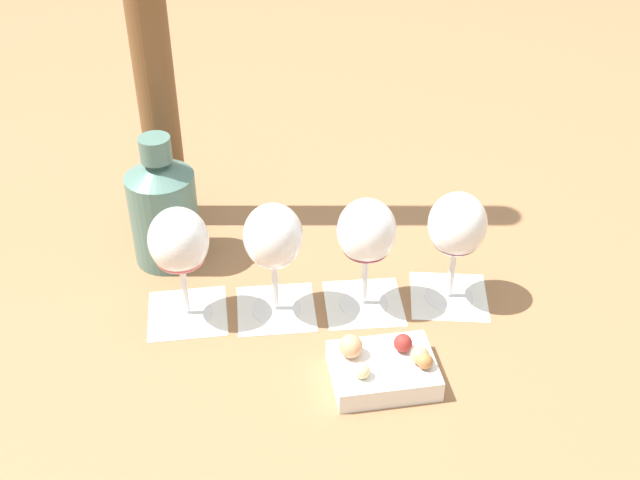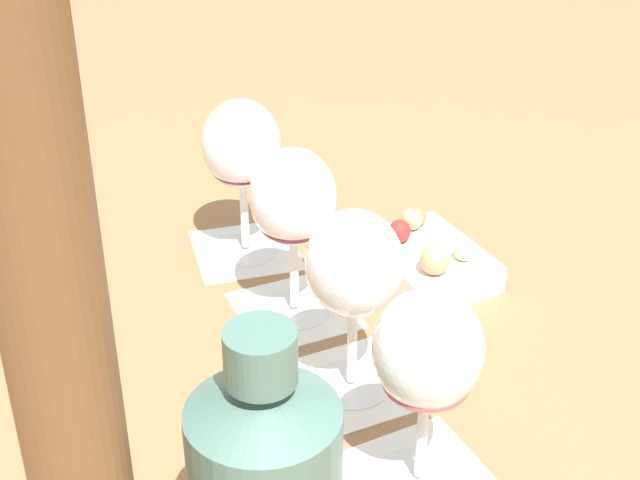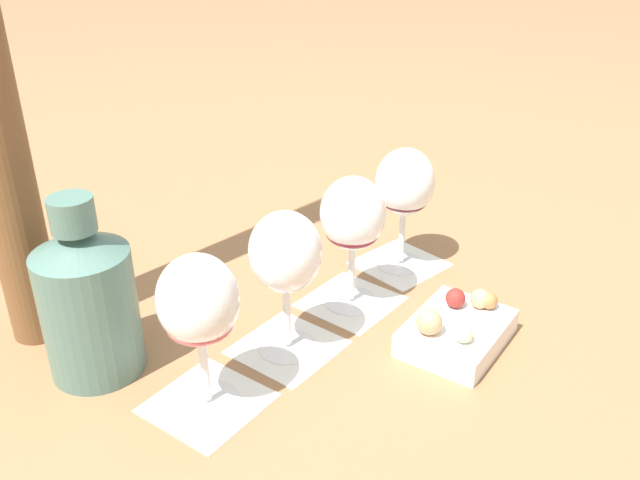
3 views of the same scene
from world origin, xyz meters
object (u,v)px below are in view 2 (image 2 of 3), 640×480
object	(u,v)px
wine_glass_3	(242,152)
ceramic_vase	(265,477)
wine_glass_0	(427,359)
wine_glass_1	(354,273)
snack_dish	(427,259)
wine_glass_2	(293,205)

from	to	relation	value
wine_glass_3	ceramic_vase	world-z (taller)	ceramic_vase
wine_glass_0	ceramic_vase	bearing A→B (deg)	126.95
wine_glass_0	wine_glass_3	world-z (taller)	same
wine_glass_1	ceramic_vase	distance (m)	0.22
wine_glass_0	snack_dish	world-z (taller)	wine_glass_0
wine_glass_0	snack_dish	bearing A→B (deg)	-7.23
wine_glass_1	ceramic_vase	size ratio (longest dim) A/B	0.83
wine_glass_1	ceramic_vase	world-z (taller)	ceramic_vase
wine_glass_3	snack_dish	size ratio (longest dim) A/B	1.05
wine_glass_3	ceramic_vase	bearing A→B (deg)	-175.02
wine_glass_1	wine_glass_2	bearing A→B (deg)	23.78
ceramic_vase	snack_dish	bearing A→B (deg)	-21.78
snack_dish	wine_glass_1	bearing A→B (deg)	154.47
wine_glass_1	wine_glass_3	bearing A→B (deg)	24.50
wine_glass_1	wine_glass_3	world-z (taller)	same
wine_glass_1	snack_dish	world-z (taller)	wine_glass_1
ceramic_vase	wine_glass_2	bearing A→B (deg)	-2.88
wine_glass_0	wine_glass_3	xyz separation A→B (m)	(0.35, 0.15, -0.00)
wine_glass_2	snack_dish	world-z (taller)	wine_glass_2
wine_glass_1	wine_glass_2	world-z (taller)	same
wine_glass_1	snack_dish	size ratio (longest dim) A/B	1.05
wine_glass_0	snack_dish	distance (m)	0.31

